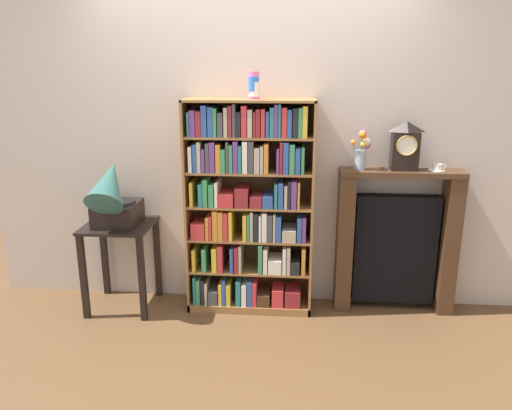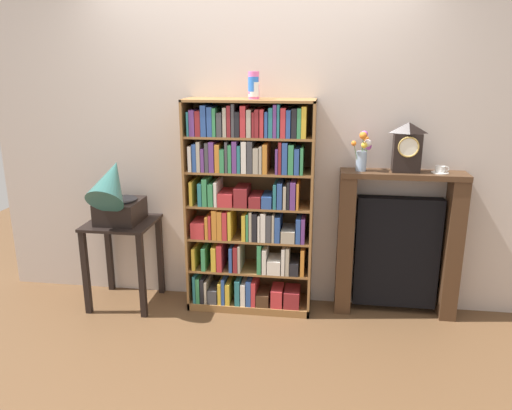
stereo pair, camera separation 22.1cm
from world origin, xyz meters
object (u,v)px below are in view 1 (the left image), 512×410
Objects in this scene: bookshelf at (249,207)px; flower_vase at (362,150)px; cup_stack at (254,85)px; gramophone at (113,196)px; teacup_with_saucer at (437,168)px; mantel_clock at (405,146)px; fireplace_mantel at (396,242)px; side_table_left at (121,246)px.

bookshelf is 0.94m from flower_vase.
cup_stack is (0.04, -0.02, 0.90)m from bookshelf.
gramophone is (-1.04, -0.13, -0.80)m from cup_stack.
flower_vase is 2.35× the size of teacup_with_saucer.
flower_vase is (-0.31, -0.00, -0.03)m from mantel_clock.
fireplace_mantel is (1.09, 0.09, -1.18)m from cup_stack.
gramophone is at bearing -173.92° from fireplace_mantel.
fireplace_mantel is at bearing 4.95° from cup_stack.
cup_stack is 1.18m from mantel_clock.
bookshelf is at bearing -177.49° from teacup_with_saucer.
cup_stack is at bearing -176.10° from mantel_clock.
fireplace_mantel is 3.85× the size of flower_vase.
mantel_clock is at bearing -179.34° from teacup_with_saucer.
mantel_clock is (1.10, 0.07, -0.43)m from cup_stack.
bookshelf is 0.90m from cup_stack.
teacup_with_saucer is at bearing 3.31° from cup_stack.
fireplace_mantel is at bearing 4.02° from side_table_left.
side_table_left is (-1.00, -0.07, -0.32)m from bookshelf.
gramophone reaches higher than side_table_left.
gramophone is at bearing -90.00° from side_table_left.
side_table_left is 1.21× the size of gramophone.
side_table_left is at bearing -176.97° from cup_stack.
cup_stack is 1.61m from fireplace_mantel.
cup_stack is at bearing -176.69° from teacup_with_saucer.
mantel_clock is 2.90× the size of teacup_with_saucer.
mantel_clock is 0.31m from flower_vase.
flower_vase is (0.79, 0.07, -0.46)m from cup_stack.
cup_stack is 0.92m from flower_vase.
flower_vase is at bearing 6.41° from gramophone.
fireplace_mantel is at bearing 6.08° from gramophone.
cup_stack is at bearing -174.72° from flower_vase.
bookshelf is 1.42m from teacup_with_saucer.
side_table_left is at bearing -176.81° from teacup_with_saucer.
fireplace_mantel is 9.07× the size of teacup_with_saucer.
bookshelf reaches higher than side_table_left.
mantel_clock is at bearing 5.54° from gramophone.
cup_stack reaches higher than bookshelf.
gramophone is (-0.00, -0.08, 0.42)m from side_table_left.
bookshelf is 1.17m from fireplace_mantel.
teacup_with_saucer is at bearing -3.81° from fireplace_mantel.
gramophone is 4.63× the size of teacup_with_saucer.
flower_vase reaches higher than gramophone.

